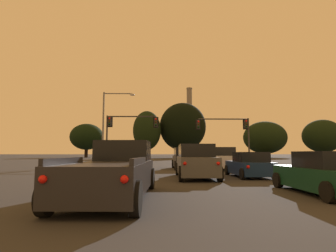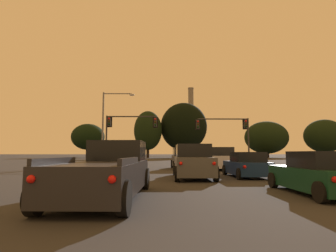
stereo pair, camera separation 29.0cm
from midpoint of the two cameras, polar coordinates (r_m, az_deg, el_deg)
suv_right_lane_front at (r=22.72m, az=11.29°, el=-7.01°), size 2.26×4.96×1.86m
hatchback_right_lane_second at (r=15.96m, az=16.70°, el=-8.22°), size 1.94×4.12×1.44m
hatchback_right_lane_third at (r=10.33m, az=30.18°, el=-9.07°), size 1.90×4.11×1.44m
suv_center_lane_front at (r=23.00m, az=3.38°, el=-7.09°), size 2.21×4.94×1.86m
pickup_truck_left_lane_third at (r=8.56m, az=-12.28°, el=-9.61°), size 2.33×5.55×1.82m
suv_center_lane_second at (r=14.84m, az=5.49°, el=-7.73°), size 2.14×4.92×1.86m
traffic_light_overhead_right at (r=30.97m, az=13.13°, el=-0.60°), size 6.29×0.50×5.39m
traffic_light_overhead_left at (r=29.82m, az=-9.70°, el=-0.21°), size 5.97×0.50×5.59m
street_lamp at (r=31.11m, az=-13.07°, el=1.40°), size 3.74×0.36×8.46m
smokestack at (r=156.09m, az=4.67°, el=-0.54°), size 7.05×7.05×40.56m
treeline_far_left at (r=77.95m, az=4.45°, el=-0.30°), size 7.81×7.02×15.79m
treeline_center_right at (r=73.63m, az=-4.71°, el=-0.97°), size 7.84×7.06×13.17m
treeline_far_right at (r=86.18m, az=-17.38°, el=-2.26°), size 10.32×9.29×10.57m
treeline_left_mid at (r=89.41m, az=30.50°, el=-1.89°), size 11.29×10.16×11.22m
treeline_center_left at (r=77.08m, az=3.11°, el=-0.15°), size 13.59×12.23×16.14m
treeline_right_mid at (r=83.24m, az=20.25°, el=-2.37°), size 12.68×11.41×10.82m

